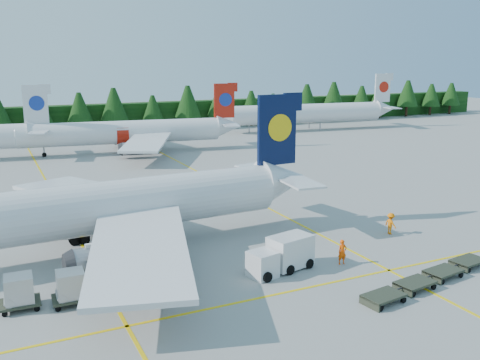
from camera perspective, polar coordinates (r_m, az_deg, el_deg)
name	(u,v)px	position (r m, az deg, el deg)	size (l,w,h in m)	color
ground	(280,257)	(43.67, 4.33, -8.18)	(320.00, 320.00, 0.00)	#9B9B96
taxi_stripe_a	(65,214)	(57.78, -18.19, -3.51)	(0.25, 120.00, 0.01)	yellow
taxi_stripe_b	(240,194)	(63.23, 0.03, -1.47)	(0.25, 120.00, 0.01)	yellow
taxi_stripe_cross	(323,285)	(38.99, 8.80, -10.96)	(80.00, 0.25, 0.01)	yellow
treeline_hedge	(90,119)	(119.69, -15.69, 6.32)	(220.00, 4.00, 6.00)	black
airliner_navy	(55,215)	(44.17, -19.14, -3.53)	(42.71, 35.10, 12.41)	silver
airliner_red	(118,133)	(92.30, -12.89, 4.92)	(38.96, 31.86, 11.36)	silver
airliner_far_right	(302,113)	(119.47, 6.58, 7.10)	(41.99, 8.42, 12.22)	silver
airstairs	(112,227)	(49.54, -13.45, -4.91)	(4.41, 5.99, 3.84)	silver
service_truck	(281,255)	(40.48, 4.36, -7.99)	(5.60, 3.03, 2.56)	white
dolly_train	(430,277)	(40.84, 19.56, -9.68)	(12.97, 4.14, 0.16)	#2F3224
uld_pair	(45,288)	(37.10, -20.06, -10.78)	(5.58, 2.66, 1.87)	#2F3224
crew_a	(342,252)	(42.51, 10.86, -7.56)	(0.72, 0.47, 1.97)	#FB4C05
crew_b	(162,280)	(37.34, -8.28, -10.55)	(0.88, 0.68, 1.80)	orange
crew_c	(391,224)	(50.57, 15.77, -4.49)	(0.82, 0.55, 1.98)	orange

